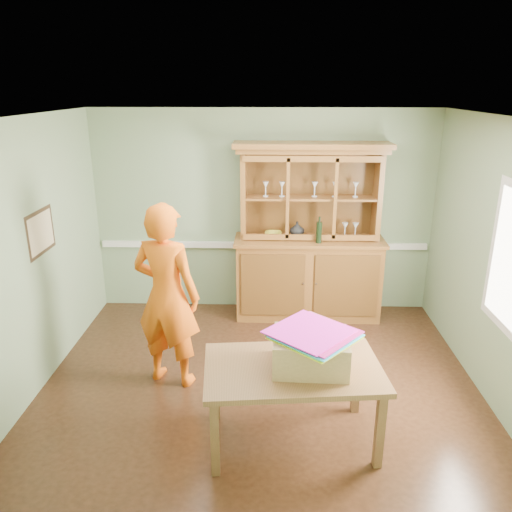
{
  "coord_description": "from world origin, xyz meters",
  "views": [
    {
      "loc": [
        0.09,
        -4.49,
        2.96
      ],
      "look_at": [
        -0.05,
        0.4,
        1.28
      ],
      "focal_mm": 35.0,
      "sensor_mm": 36.0,
      "label": 1
    }
  ],
  "objects_px": {
    "china_hutch": "(308,258)",
    "cardboard_box": "(310,352)",
    "person": "(167,296)",
    "dining_table": "(293,375)"
  },
  "relations": [
    {
      "from": "dining_table",
      "to": "cardboard_box",
      "type": "relative_size",
      "value": 2.55
    },
    {
      "from": "person",
      "to": "dining_table",
      "type": "bearing_deg",
      "value": 159.74
    },
    {
      "from": "dining_table",
      "to": "person",
      "type": "distance_m",
      "value": 1.57
    },
    {
      "from": "china_hutch",
      "to": "cardboard_box",
      "type": "height_order",
      "value": "china_hutch"
    },
    {
      "from": "cardboard_box",
      "to": "person",
      "type": "relative_size",
      "value": 0.32
    },
    {
      "from": "dining_table",
      "to": "cardboard_box",
      "type": "distance_m",
      "value": 0.27
    },
    {
      "from": "person",
      "to": "cardboard_box",
      "type": "bearing_deg",
      "value": 162.65
    },
    {
      "from": "cardboard_box",
      "to": "person",
      "type": "bearing_deg",
      "value": 146.14
    },
    {
      "from": "china_hutch",
      "to": "person",
      "type": "bearing_deg",
      "value": -132.75
    },
    {
      "from": "dining_table",
      "to": "person",
      "type": "height_order",
      "value": "person"
    }
  ]
}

